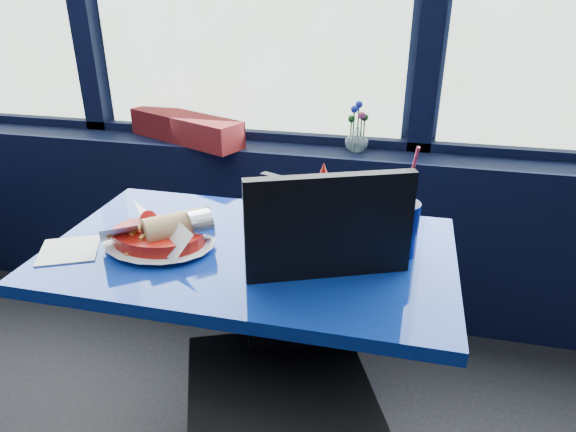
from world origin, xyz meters
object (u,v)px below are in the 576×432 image
(planter_box, at_px, (186,128))
(chair_near_front, at_px, (300,345))
(chair_near_back, at_px, (300,267))
(flower_vase, at_px, (357,137))
(soda_cup, at_px, (401,227))
(ketchup_bottle, at_px, (323,207))
(near_table, at_px, (252,299))
(food_basket, at_px, (161,235))

(planter_box, bearing_deg, chair_near_front, -30.12)
(chair_near_back, relative_size, flower_vase, 4.09)
(soda_cup, bearing_deg, ketchup_bottle, 173.35)
(chair_near_back, height_order, planter_box, planter_box)
(near_table, height_order, soda_cup, soda_cup)
(flower_vase, bearing_deg, soda_cup, -74.68)
(soda_cup, bearing_deg, chair_near_back, 143.62)
(flower_vase, bearing_deg, food_basket, -117.60)
(chair_near_front, relative_size, planter_box, 1.73)
(near_table, height_order, food_basket, food_basket)
(near_table, relative_size, chair_near_back, 1.36)
(chair_near_front, distance_m, chair_near_back, 0.57)
(near_table, bearing_deg, ketchup_bottle, 26.46)
(near_table, height_order, flower_vase, flower_vase)
(soda_cup, bearing_deg, near_table, -170.62)
(food_basket, distance_m, ketchup_bottle, 0.49)
(chair_near_front, distance_m, ketchup_bottle, 0.41)
(chair_near_back, xyz_separation_m, ketchup_bottle, (0.12, -0.23, 0.36))
(ketchup_bottle, bearing_deg, chair_near_back, 116.61)
(chair_near_front, xyz_separation_m, flower_vase, (0.02, 1.08, 0.27))
(flower_vase, relative_size, soda_cup, 0.63)
(planter_box, bearing_deg, soda_cup, -13.51)
(chair_near_back, relative_size, food_basket, 2.51)
(near_table, relative_size, ketchup_bottle, 4.76)
(near_table, xyz_separation_m, flower_vase, (0.22, 0.86, 0.30))
(chair_near_front, bearing_deg, chair_near_back, 79.56)
(near_table, bearing_deg, flower_vase, 75.90)
(planter_box, distance_m, soda_cup, 1.26)
(near_table, xyz_separation_m, soda_cup, (0.43, 0.07, 0.27))
(chair_near_front, bearing_deg, soda_cup, 29.00)
(planter_box, relative_size, ketchup_bottle, 2.38)
(planter_box, bearing_deg, chair_near_back, -14.14)
(ketchup_bottle, bearing_deg, flower_vase, 88.66)
(food_basket, bearing_deg, chair_near_front, -36.21)
(soda_cup, bearing_deg, food_basket, -169.81)
(chair_near_front, height_order, ketchup_bottle, chair_near_front)
(chair_near_front, bearing_deg, planter_box, 103.41)
(planter_box, height_order, food_basket, planter_box)
(food_basket, height_order, ketchup_bottle, ketchup_bottle)
(chair_near_back, bearing_deg, planter_box, -14.81)
(flower_vase, relative_size, ketchup_bottle, 0.85)
(ketchup_bottle, bearing_deg, planter_box, 135.86)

